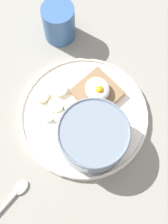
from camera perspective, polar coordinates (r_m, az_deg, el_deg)
ground_plane at (r=72.74cm, az=0.00°, el=-1.10°), size 120.00×120.00×2.00cm
plate at (r=71.04cm, az=0.00°, el=-0.62°), size 29.32×29.32×1.60cm
oatmeal_bowl at (r=65.62cm, az=1.71°, el=-4.49°), size 15.08×15.08×7.20cm
toast_slice at (r=72.06cm, az=2.40°, el=3.57°), size 11.71×11.71×1.55cm
poached_egg at (r=70.20cm, az=2.51°, el=4.17°), size 7.75×5.53×3.07cm
banana_slice_front at (r=71.15cm, az=-5.17°, el=1.15°), size 3.83×3.92×1.62cm
banana_slice_left at (r=70.55cm, az=-6.56°, el=-0.75°), size 3.87×3.88×1.54cm
banana_slice_back at (r=72.79cm, az=-4.48°, el=4.06°), size 4.56×4.51×1.33cm
banana_slice_right at (r=71.07cm, az=-2.41°, el=0.97°), size 3.37×3.36×1.10cm
banana_slice_inner at (r=70.33cm, az=-4.41°, el=-0.81°), size 3.60×3.69×1.47cm
banana_slice_outer at (r=72.40cm, az=-7.65°, el=2.89°), size 3.39×3.30×1.61cm
coffee_mug at (r=78.18cm, az=-4.61°, el=16.02°), size 7.80×7.80×9.69cm
spoon at (r=69.14cm, az=-12.74°, el=-14.74°), size 6.11×10.60×0.80cm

